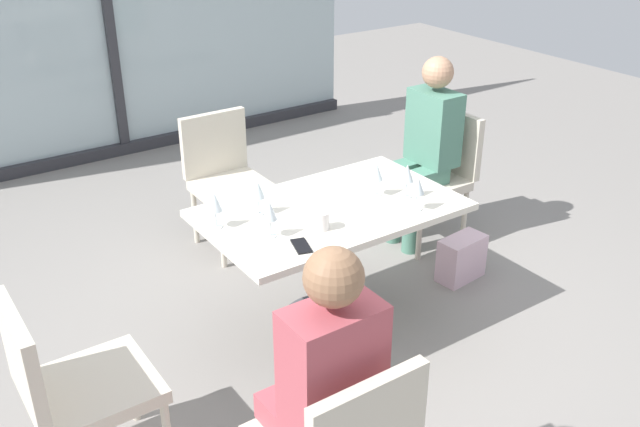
# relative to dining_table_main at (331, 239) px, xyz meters

# --- Properties ---
(ground_plane) EXTENTS (12.00, 12.00, 0.00)m
(ground_plane) POSITION_rel_dining_table_main_xyz_m (0.00, 0.00, -0.54)
(ground_plane) COLOR gray
(window_wall_backdrop) EXTENTS (4.58, 0.10, 2.70)m
(window_wall_backdrop) POSITION_rel_dining_table_main_xyz_m (0.00, 3.20, 0.67)
(window_wall_backdrop) COLOR #A4B7BC
(window_wall_backdrop) RESTS_ON ground_plane
(dining_table_main) EXTENTS (1.33, 0.81, 0.73)m
(dining_table_main) POSITION_rel_dining_table_main_xyz_m (0.00, 0.00, 0.00)
(dining_table_main) COLOR silver
(dining_table_main) RESTS_ON ground_plane
(chair_far_right) EXTENTS (0.50, 0.46, 0.87)m
(chair_far_right) POSITION_rel_dining_table_main_xyz_m (1.19, 0.47, -0.05)
(chair_far_right) COLOR beige
(chair_far_right) RESTS_ON ground_plane
(chair_side_end) EXTENTS (0.50, 0.46, 0.87)m
(chair_side_end) POSITION_rel_dining_table_main_xyz_m (-1.48, -0.31, -0.05)
(chair_side_end) COLOR beige
(chair_side_end) RESTS_ON ground_plane
(chair_near_window) EXTENTS (0.46, 0.51, 0.87)m
(chair_near_window) POSITION_rel_dining_table_main_xyz_m (0.00, 1.19, -0.05)
(chair_near_window) COLOR beige
(chair_near_window) RESTS_ON ground_plane
(person_far_right) EXTENTS (0.39, 0.34, 1.26)m
(person_far_right) POSITION_rel_dining_table_main_xyz_m (1.08, 0.47, 0.16)
(person_far_right) COLOR #4C7F6B
(person_far_right) RESTS_ON ground_plane
(person_front_left) EXTENTS (0.34, 0.39, 1.26)m
(person_front_left) POSITION_rel_dining_table_main_xyz_m (-0.80, -1.09, 0.16)
(person_front_left) COLOR #B24C56
(person_front_left) RESTS_ON ground_plane
(wine_glass_0) EXTENTS (0.07, 0.07, 0.18)m
(wine_glass_0) POSITION_rel_dining_table_main_xyz_m (-0.35, 0.14, 0.32)
(wine_glass_0) COLOR silver
(wine_glass_0) RESTS_ON dining_table_main
(wine_glass_1) EXTENTS (0.07, 0.07, 0.18)m
(wine_glass_1) POSITION_rel_dining_table_main_xyz_m (0.40, -0.13, 0.32)
(wine_glass_1) COLOR silver
(wine_glass_1) RESTS_ON dining_table_main
(wine_glass_2) EXTENTS (0.07, 0.07, 0.18)m
(wine_glass_2) POSITION_rel_dining_table_main_xyz_m (0.35, -0.27, 0.32)
(wine_glass_2) COLOR silver
(wine_glass_2) RESTS_ON dining_table_main
(wine_glass_3) EXTENTS (0.07, 0.07, 0.18)m
(wine_glass_3) POSITION_rel_dining_table_main_xyz_m (-0.42, -0.10, 0.32)
(wine_glass_3) COLOR silver
(wine_glass_3) RESTS_ON dining_table_main
(wine_glass_4) EXTENTS (0.07, 0.07, 0.18)m
(wine_glass_4) POSITION_rel_dining_table_main_xyz_m (0.28, -0.02, 0.32)
(wine_glass_4) COLOR silver
(wine_glass_4) RESTS_ON dining_table_main
(wine_glass_5) EXTENTS (0.07, 0.07, 0.18)m
(wine_glass_5) POSITION_rel_dining_table_main_xyz_m (-0.59, 0.13, 0.32)
(wine_glass_5) COLOR silver
(wine_glass_5) RESTS_ON dining_table_main
(coffee_cup) EXTENTS (0.08, 0.08, 0.09)m
(coffee_cup) POSITION_rel_dining_table_main_xyz_m (-0.18, -0.18, 0.23)
(coffee_cup) COLOR white
(coffee_cup) RESTS_ON dining_table_main
(cell_phone_on_table) EXTENTS (0.11, 0.16, 0.01)m
(cell_phone_on_table) POSITION_rel_dining_table_main_xyz_m (-0.36, -0.27, 0.19)
(cell_phone_on_table) COLOR black
(cell_phone_on_table) RESTS_ON dining_table_main
(handbag_0) EXTENTS (0.32, 0.19, 0.28)m
(handbag_0) POSITION_rel_dining_table_main_xyz_m (0.95, -0.06, -0.40)
(handbag_0) COLOR beige
(handbag_0) RESTS_ON ground_plane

